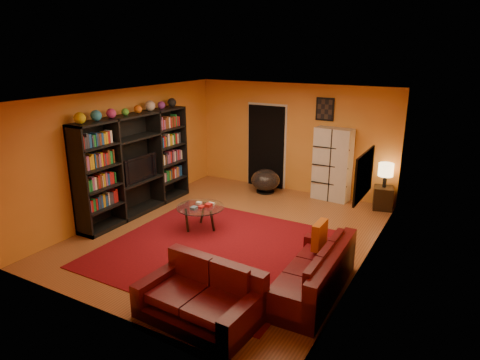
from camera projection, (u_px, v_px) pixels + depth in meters
The scene contains 20 objects.
floor at pixel (230, 233), 8.15m from camera, with size 6.00×6.00×0.00m, color brown.
ceiling at pixel (229, 95), 7.38m from camera, with size 6.00×6.00×0.00m, color white.
wall_back at pixel (293, 138), 10.26m from camera, with size 6.00×6.00×0.00m, color orange.
wall_front at pixel (105, 225), 5.27m from camera, with size 6.00×6.00×0.00m, color orange.
wall_left at pixel (127, 152), 8.94m from camera, with size 6.00×6.00×0.00m, color orange.
wall_right at pixel (369, 189), 6.60m from camera, with size 6.00×6.00×0.00m, color orange.
rug at pixel (215, 248), 7.52m from camera, with size 3.60×3.60×0.01m, color #580A11.
doorway at pixel (266, 147), 10.64m from camera, with size 0.95×0.10×2.04m, color black.
wall_art_right at pixel (364, 175), 6.27m from camera, with size 0.03×1.00×0.70m, color black.
wall_art_back at pixel (325, 109), 9.67m from camera, with size 0.42×0.03×0.52m, color black.
entertainment_unit at pixel (136, 165), 8.91m from camera, with size 0.45×3.00×2.10m, color black.
tv at pixel (137, 168), 8.88m from camera, with size 0.12×0.93×0.54m, color black.
sofa at pixel (316, 275), 6.08m from camera, with size 0.84×1.97×0.85m.
loveseat at pixel (203, 296), 5.58m from camera, with size 1.61×1.03×0.85m.
throw_pillow at pixel (320, 235), 6.58m from camera, with size 0.12×0.42×0.42m, color #D26217.
coffee_table at pixel (200, 209), 8.22m from camera, with size 0.91×0.91×0.46m.
storage_cabinet at pixel (332, 164), 9.74m from camera, with size 0.84×0.37×1.67m, color beige.
bowl_chair at pixel (266, 180), 10.37m from camera, with size 0.70×0.70×0.57m.
side_table at pixel (383, 198), 9.31m from camera, with size 0.40×0.40×0.50m, color black.
table_lamp at pixel (386, 170), 9.13m from camera, with size 0.32×0.32×0.53m.
Camera 1 is at (3.84, -6.43, 3.39)m, focal length 32.00 mm.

